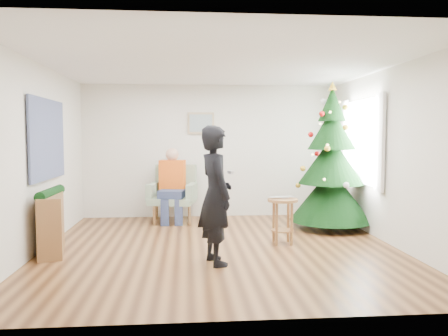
{
  "coord_description": "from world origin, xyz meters",
  "views": [
    {
      "loc": [
        -0.46,
        -6.14,
        1.59
      ],
      "look_at": [
        0.1,
        0.6,
        1.1
      ],
      "focal_mm": 35.0,
      "sensor_mm": 36.0,
      "label": 1
    }
  ],
  "objects": [
    {
      "name": "garland",
      "position": [
        -2.33,
        -0.06,
        0.82
      ],
      "size": [
        0.14,
        0.9,
        0.14
      ],
      "primitive_type": "cylinder",
      "rotation": [
        1.57,
        0.0,
        0.0
      ],
      "color": "black",
      "rests_on": "console"
    },
    {
      "name": "tapestry",
      "position": [
        -2.46,
        0.3,
        1.55
      ],
      "size": [
        0.03,
        1.5,
        1.15
      ],
      "primitive_type": "cube",
      "color": "black",
      "rests_on": "wall_left"
    },
    {
      "name": "standing_man",
      "position": [
        -0.12,
        -0.77,
        0.86
      ],
      "size": [
        0.57,
        0.72,
        1.72
      ],
      "primitive_type": "imported",
      "rotation": [
        0.0,
        0.0,
        1.85
      ],
      "color": "black",
      "rests_on": "floor"
    },
    {
      "name": "console",
      "position": [
        -2.33,
        -0.06,
        0.4
      ],
      "size": [
        0.53,
        1.04,
        0.8
      ],
      "primitive_type": "cube",
      "rotation": [
        0.0,
        0.0,
        0.24
      ],
      "color": "brown",
      "rests_on": "floor"
    },
    {
      "name": "game_controller",
      "position": [
        0.06,
        -0.8,
        1.15
      ],
      "size": [
        0.07,
        0.13,
        0.04
      ],
      "primitive_type": "cube",
      "rotation": [
        0.0,
        0.0,
        0.28
      ],
      "color": "white",
      "rests_on": "standing_man"
    },
    {
      "name": "christmas_tree",
      "position": [
        2.0,
        1.16,
        1.13
      ],
      "size": [
        1.39,
        1.39,
        2.52
      ],
      "rotation": [
        0.0,
        0.0,
        0.39
      ],
      "color": "#3F2816",
      "rests_on": "floor"
    },
    {
      "name": "wall_right",
      "position": [
        2.5,
        0.0,
        1.3
      ],
      "size": [
        0.0,
        5.0,
        5.0
      ],
      "primitive_type": "plane",
      "rotation": [
        1.57,
        0.0,
        -1.57
      ],
      "color": "silver",
      "rests_on": "floor"
    },
    {
      "name": "laptop",
      "position": [
        0.93,
        0.15,
        0.69
      ],
      "size": [
        0.41,
        0.31,
        0.03
      ],
      "primitive_type": "imported",
      "rotation": [
        0.0,
        0.0,
        0.21
      ],
      "color": "silver",
      "rests_on": "stool"
    },
    {
      "name": "armchair",
      "position": [
        -0.74,
        2.02,
        0.39
      ],
      "size": [
        0.95,
        0.9,
        1.05
      ],
      "rotation": [
        0.0,
        0.0,
        -0.19
      ],
      "color": "gray",
      "rests_on": "floor"
    },
    {
      "name": "curtains",
      "position": [
        2.44,
        1.0,
        1.5
      ],
      "size": [
        0.05,
        1.75,
        1.5
      ],
      "color": "white",
      "rests_on": "wall_right"
    },
    {
      "name": "floor",
      "position": [
        0.0,
        0.0,
        0.0
      ],
      "size": [
        5.0,
        5.0,
        0.0
      ],
      "primitive_type": "plane",
      "color": "brown",
      "rests_on": "ground"
    },
    {
      "name": "ceiling",
      "position": [
        0.0,
        0.0,
        2.6
      ],
      "size": [
        5.0,
        5.0,
        0.0
      ],
      "primitive_type": "plane",
      "rotation": [
        3.14,
        0.0,
        0.0
      ],
      "color": "white",
      "rests_on": "wall_back"
    },
    {
      "name": "window_panel",
      "position": [
        2.47,
        1.0,
        1.5
      ],
      "size": [
        0.04,
        1.3,
        1.4
      ],
      "primitive_type": "cube",
      "color": "white",
      "rests_on": "wall_right"
    },
    {
      "name": "wall_front",
      "position": [
        0.0,
        -2.5,
        1.3
      ],
      "size": [
        5.0,
        0.0,
        5.0
      ],
      "primitive_type": "plane",
      "rotation": [
        -1.57,
        0.0,
        0.0
      ],
      "color": "silver",
      "rests_on": "floor"
    },
    {
      "name": "seated_person",
      "position": [
        -0.75,
        1.95,
        0.71
      ],
      "size": [
        0.53,
        0.72,
        1.37
      ],
      "rotation": [
        0.0,
        0.0,
        -0.19
      ],
      "color": "navy",
      "rests_on": "armchair"
    },
    {
      "name": "wall_left",
      "position": [
        -2.5,
        0.0,
        1.3
      ],
      "size": [
        0.0,
        5.0,
        5.0
      ],
      "primitive_type": "plane",
      "rotation": [
        1.57,
        0.0,
        1.57
      ],
      "color": "silver",
      "rests_on": "floor"
    },
    {
      "name": "stool",
      "position": [
        0.93,
        0.15,
        0.34
      ],
      "size": [
        0.45,
        0.45,
        0.67
      ],
      "rotation": [
        0.0,
        0.0,
        -0.14
      ],
      "color": "brown",
      "rests_on": "floor"
    },
    {
      "name": "framed_picture",
      "position": [
        -0.2,
        2.46,
        1.85
      ],
      "size": [
        0.52,
        0.05,
        0.42
      ],
      "color": "tan",
      "rests_on": "wall_back"
    },
    {
      "name": "wall_back",
      "position": [
        0.0,
        2.5,
        1.3
      ],
      "size": [
        5.0,
        0.0,
        5.0
      ],
      "primitive_type": "plane",
      "rotation": [
        1.57,
        0.0,
        0.0
      ],
      "color": "silver",
      "rests_on": "floor"
    }
  ]
}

